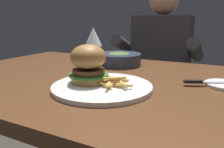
# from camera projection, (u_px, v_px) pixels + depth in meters

# --- Properties ---
(dining_table) EXTENTS (1.46, 0.86, 0.74)m
(dining_table) POSITION_uv_depth(u_px,v_px,m) (117.00, 99.00, 0.84)
(dining_table) COLOR #56331C
(dining_table) RESTS_ON ground
(main_plate) EXTENTS (0.32, 0.32, 0.01)m
(main_plate) POSITION_uv_depth(u_px,v_px,m) (102.00, 87.00, 0.69)
(main_plate) COLOR white
(main_plate) RESTS_ON dining_table
(burger_sandwich) EXTENTS (0.13, 0.13, 0.13)m
(burger_sandwich) POSITION_uv_depth(u_px,v_px,m) (88.00, 64.00, 0.70)
(burger_sandwich) COLOR #B78447
(burger_sandwich) RESTS_ON main_plate
(fries_pile) EXTENTS (0.12, 0.10, 0.03)m
(fries_pile) POSITION_uv_depth(u_px,v_px,m) (114.00, 82.00, 0.67)
(fries_pile) COLOR #E0B251
(fries_pile) RESTS_ON main_plate
(wine_glass) EXTENTS (0.07, 0.07, 0.19)m
(wine_glass) POSITION_uv_depth(u_px,v_px,m) (93.00, 38.00, 0.89)
(wine_glass) COLOR silver
(wine_glass) RESTS_ON dining_table
(table_knife) EXTENTS (0.20, 0.10, 0.01)m
(table_knife) POSITION_uv_depth(u_px,v_px,m) (210.00, 82.00, 0.72)
(table_knife) COLOR silver
(table_knife) RESTS_ON bread_plate
(soup_bowl) EXTENTS (0.21, 0.21, 0.06)m
(soup_bowl) POSITION_uv_depth(u_px,v_px,m) (119.00, 59.00, 1.06)
(soup_bowl) COLOR #2D384C
(soup_bowl) RESTS_ON dining_table
(diner_person) EXTENTS (0.51, 0.36, 1.18)m
(diner_person) POSITION_uv_depth(u_px,v_px,m) (160.00, 79.00, 1.48)
(diner_person) COLOR #282833
(diner_person) RESTS_ON ground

